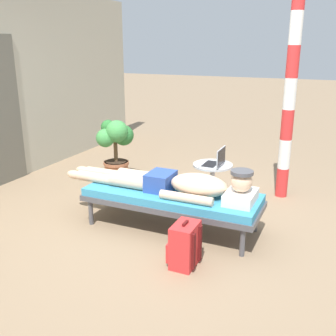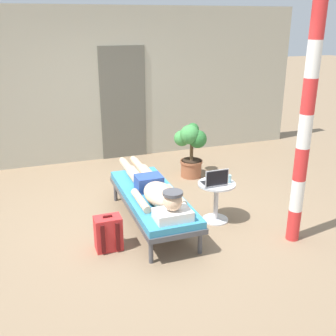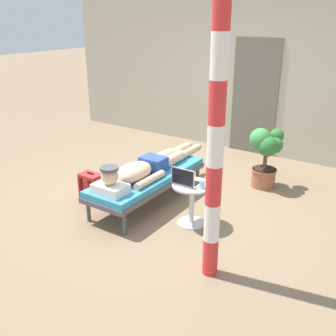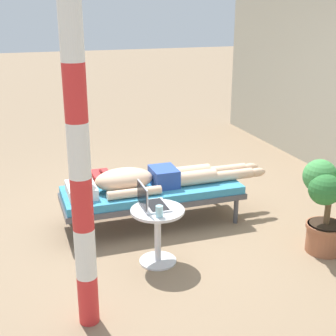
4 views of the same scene
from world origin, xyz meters
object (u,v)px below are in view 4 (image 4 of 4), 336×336
object	(u,v)px
laptop	(150,201)
potted_plant	(327,198)
drink_glass	(159,211)
backpack	(102,189)
porch_post	(79,150)
lounge_chair	(152,193)
person_reclining	(146,178)
side_table	(158,227)

from	to	relation	value
laptop	potted_plant	size ratio (longest dim) A/B	0.34
drink_glass	backpack	size ratio (longest dim) A/B	0.24
drink_glass	backpack	world-z (taller)	drink_glass
laptop	porch_post	xyz separation A→B (m)	(0.72, -0.69, 0.75)
lounge_chair	porch_post	world-z (taller)	porch_post
laptop	backpack	xyz separation A→B (m)	(-1.39, -0.17, -0.39)
person_reclining	side_table	world-z (taller)	person_reclining
person_reclining	drink_glass	bearing A→B (deg)	-9.18
person_reclining	lounge_chair	bearing A→B (deg)	90.00
side_table	person_reclining	bearing A→B (deg)	171.27
side_table	potted_plant	xyz separation A→B (m)	(0.31, 1.54, 0.19)
potted_plant	porch_post	world-z (taller)	porch_post
laptop	drink_glass	distance (m)	0.21
lounge_chair	porch_post	distance (m)	1.99
lounge_chair	backpack	bearing A→B (deg)	-147.86
porch_post	drink_glass	bearing A→B (deg)	125.41
side_table	laptop	size ratio (longest dim) A/B	1.69
lounge_chair	potted_plant	size ratio (longest dim) A/B	2.10
side_table	drink_glass	world-z (taller)	drink_glass
potted_plant	porch_post	size ratio (longest dim) A/B	0.34
lounge_chair	drink_glass	size ratio (longest dim) A/B	18.95
potted_plant	person_reclining	bearing A→B (deg)	-127.88
person_reclining	porch_post	distance (m)	1.88
backpack	porch_post	distance (m)	2.45
drink_glass	potted_plant	xyz separation A→B (m)	(0.16, 1.57, -0.03)
laptop	drink_glass	size ratio (longest dim) A/B	3.10
drink_glass	porch_post	bearing A→B (deg)	-54.59
laptop	porch_post	bearing A→B (deg)	-43.98
porch_post	laptop	bearing A→B (deg)	136.02
side_table	drink_glass	xyz separation A→B (m)	(0.15, -0.03, 0.22)
potted_plant	side_table	bearing A→B (deg)	-101.20
lounge_chair	potted_plant	xyz separation A→B (m)	(1.11, 1.35, 0.20)
laptop	potted_plant	world-z (taller)	potted_plant
laptop	porch_post	distance (m)	1.24
lounge_chair	side_table	xyz separation A→B (m)	(0.80, -0.19, 0.01)
lounge_chair	person_reclining	xyz separation A→B (m)	(0.00, -0.07, 0.17)
person_reclining	porch_post	size ratio (longest dim) A/B	0.82
person_reclining	porch_post	bearing A→B (deg)	-30.72
drink_glass	lounge_chair	bearing A→B (deg)	166.81
lounge_chair	backpack	world-z (taller)	backpack
side_table	backpack	bearing A→B (deg)	-171.43
backpack	person_reclining	bearing A→B (deg)	27.59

